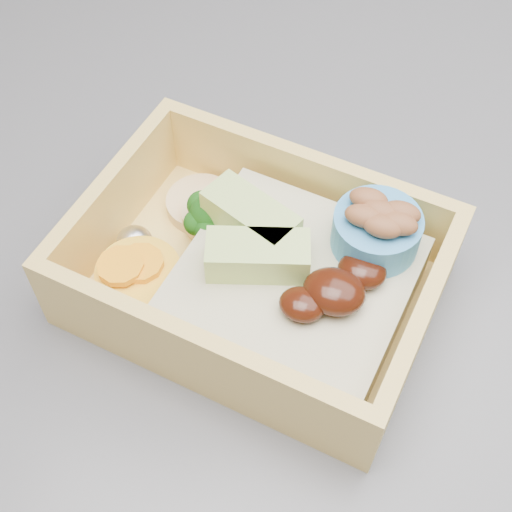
% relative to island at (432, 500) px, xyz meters
% --- Properties ---
extents(island, '(1.24, 0.84, 0.92)m').
position_rel_island_xyz_m(island, '(0.00, 0.00, 0.00)').
color(island, brown).
rests_on(island, ground).
extents(bento_box, '(0.22, 0.18, 0.08)m').
position_rel_island_xyz_m(bento_box, '(-0.18, -0.08, 0.48)').
color(bento_box, '#EBC361').
rests_on(bento_box, island).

